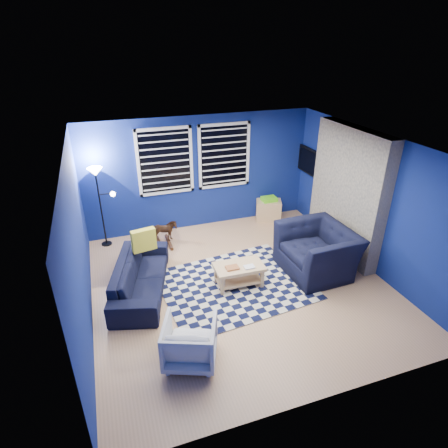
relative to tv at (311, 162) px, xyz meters
name	(u,v)px	position (x,y,z in m)	size (l,w,h in m)	color
floor	(240,285)	(-2.45, -2.00, -1.40)	(5.00, 5.00, 0.00)	tan
ceiling	(243,146)	(-2.45, -2.00, 1.10)	(5.00, 5.00, 0.00)	white
wall_back	(200,173)	(-2.45, 0.50, -0.15)	(5.00, 5.00, 0.00)	navy
wall_left	(78,247)	(-4.95, -2.00, -0.15)	(5.00, 5.00, 0.00)	navy
wall_right	(370,202)	(0.05, -2.00, -0.15)	(5.00, 5.00, 0.00)	navy
fireplace	(346,195)	(-0.09, -1.50, -0.20)	(0.65, 2.00, 2.50)	gray
window_left	(165,162)	(-3.20, 0.46, 0.20)	(1.17, 0.06, 1.42)	black
window_right	(224,156)	(-1.90, 0.46, 0.20)	(1.17, 0.06, 1.42)	black
tv	(311,162)	(0.00, 0.00, 0.00)	(0.07, 1.00, 0.58)	black
rug	(235,285)	(-2.54, -1.98, -1.39)	(2.50, 2.00, 0.02)	black
sofa	(141,276)	(-4.11, -1.60, -1.11)	(0.78, 1.98, 0.58)	black
armchair_big	(317,251)	(-0.95, -2.03, -0.97)	(1.15, 1.31, 0.85)	black
armchair_bent	(190,341)	(-3.69, -3.37, -1.08)	(0.69, 0.71, 0.64)	gray
rocking_horse	(163,231)	(-3.45, -0.15, -1.09)	(0.57, 0.26, 0.48)	#432715
coffee_table	(239,271)	(-2.47, -2.00, -1.10)	(0.87, 0.52, 0.43)	tan
cabinet	(268,210)	(-0.86, 0.25, -1.15)	(0.67, 0.56, 0.57)	tan
floor_lamp	(98,183)	(-4.58, 0.25, -0.02)	(0.46, 0.28, 1.68)	black
throw_pillow	(144,240)	(-3.96, -1.24, -0.62)	(0.42, 0.13, 0.40)	gold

